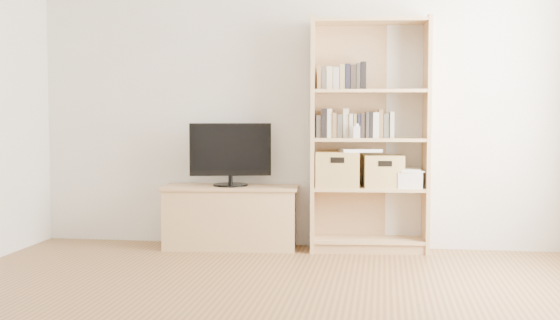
% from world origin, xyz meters
% --- Properties ---
extents(back_wall, '(4.50, 0.02, 2.60)m').
position_xyz_m(back_wall, '(0.00, 2.50, 1.30)').
color(back_wall, white).
rests_on(back_wall, floor).
extents(tv_stand, '(1.12, 0.50, 0.50)m').
position_xyz_m(tv_stand, '(-0.54, 2.30, 0.25)').
color(tv_stand, tan).
rests_on(tv_stand, floor).
extents(bookshelf, '(0.98, 0.42, 1.91)m').
position_xyz_m(bookshelf, '(0.61, 2.33, 0.95)').
color(bookshelf, tan).
rests_on(bookshelf, floor).
extents(television, '(0.67, 0.21, 0.53)m').
position_xyz_m(television, '(-0.54, 2.30, 0.79)').
color(television, black).
rests_on(television, tv_stand).
extents(books_row_mid, '(0.81, 0.25, 0.22)m').
position_xyz_m(books_row_mid, '(0.61, 2.35, 1.04)').
color(books_row_mid, '#35312C').
rests_on(books_row_mid, bookshelf).
extents(books_row_upper, '(0.42, 0.18, 0.21)m').
position_xyz_m(books_row_upper, '(0.40, 2.33, 1.43)').
color(books_row_upper, '#35312C').
rests_on(books_row_upper, bookshelf).
extents(baby_monitor, '(0.05, 0.04, 0.10)m').
position_xyz_m(baby_monitor, '(0.52, 2.22, 0.98)').
color(baby_monitor, white).
rests_on(baby_monitor, bookshelf).
extents(basket_left, '(0.36, 0.31, 0.29)m').
position_xyz_m(basket_left, '(0.36, 2.30, 0.68)').
color(basket_left, tan).
rests_on(basket_left, bookshelf).
extents(basket_right, '(0.35, 0.30, 0.26)m').
position_xyz_m(basket_right, '(0.73, 2.33, 0.66)').
color(basket_right, tan).
rests_on(basket_right, bookshelf).
extents(laptop, '(0.37, 0.30, 0.03)m').
position_xyz_m(laptop, '(0.54, 2.30, 0.83)').
color(laptop, white).
rests_on(laptop, basket_left).
extents(magazine_stack, '(0.20, 0.29, 0.13)m').
position_xyz_m(magazine_stack, '(0.94, 2.35, 0.60)').
color(magazine_stack, beige).
rests_on(magazine_stack, bookshelf).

